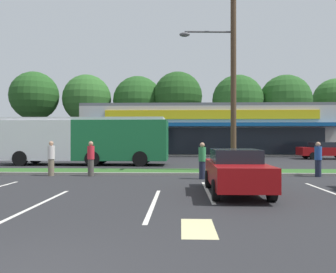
% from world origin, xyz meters
% --- Properties ---
extents(grass_median, '(56.00, 2.20, 0.12)m').
position_xyz_m(grass_median, '(0.00, 14.00, 0.06)').
color(grass_median, '#2D5B23').
rests_on(grass_median, ground_plane).
extents(curb_lip, '(56.00, 0.24, 0.12)m').
position_xyz_m(curb_lip, '(0.00, 12.78, 0.06)').
color(curb_lip, gray).
rests_on(curb_lip, ground_plane).
extents(parking_stripe_1, '(0.12, 4.80, 0.01)m').
position_xyz_m(parking_stripe_1, '(-1.82, 5.14, 0.00)').
color(parking_stripe_1, silver).
rests_on(parking_stripe_1, ground_plane).
extents(parking_stripe_2, '(0.12, 4.80, 0.01)m').
position_xyz_m(parking_stripe_2, '(1.39, 5.36, 0.00)').
color(parking_stripe_2, silver).
rests_on(parking_stripe_2, ground_plane).
extents(parking_stripe_3, '(0.12, 4.80, 0.01)m').
position_xyz_m(parking_stripe_3, '(3.11, 7.68, 0.00)').
color(parking_stripe_3, silver).
rests_on(parking_stripe_3, ground_plane).
extents(parking_stripe_4, '(0.12, 4.80, 0.01)m').
position_xyz_m(parking_stripe_4, '(7.32, 7.50, 0.00)').
color(parking_stripe_4, silver).
rests_on(parking_stripe_4, ground_plane).
extents(lot_arrow, '(0.70, 1.60, 0.01)m').
position_xyz_m(lot_arrow, '(2.53, 2.74, 0.00)').
color(lot_arrow, beige).
rests_on(lot_arrow, ground_plane).
extents(storefront_building, '(26.69, 11.96, 5.40)m').
position_xyz_m(storefront_building, '(5.23, 35.30, 2.70)').
color(storefront_building, '#BCB7AD').
rests_on(storefront_building, ground_plane).
extents(tree_far_left, '(7.02, 7.02, 11.49)m').
position_xyz_m(tree_far_left, '(-19.13, 44.92, 7.96)').
color(tree_far_left, '#473323').
rests_on(tree_far_left, ground_plane).
extents(tree_left, '(7.10, 7.10, 11.16)m').
position_xyz_m(tree_left, '(-11.63, 45.77, 7.59)').
color(tree_left, '#473323').
rests_on(tree_left, ground_plane).
extents(tree_mid_left, '(7.36, 7.36, 11.01)m').
position_xyz_m(tree_mid_left, '(-4.17, 46.51, 7.32)').
color(tree_mid_left, '#473323').
rests_on(tree_mid_left, ground_plane).
extents(tree_mid, '(7.03, 7.03, 11.36)m').
position_xyz_m(tree_mid, '(1.78, 45.08, 7.83)').
color(tree_mid, '#473323').
rests_on(tree_mid, ground_plane).
extents(tree_mid_right, '(6.90, 6.90, 10.37)m').
position_xyz_m(tree_mid_right, '(9.93, 42.43, 6.91)').
color(tree_mid_right, '#473323').
rests_on(tree_mid_right, ground_plane).
extents(tree_right, '(7.03, 7.03, 10.43)m').
position_xyz_m(tree_right, '(16.47, 42.93, 6.90)').
color(tree_right, '#473323').
rests_on(tree_right, ground_plane).
extents(tree_far_right, '(6.30, 6.30, 10.41)m').
position_xyz_m(tree_far_right, '(24.54, 46.04, 7.25)').
color(tree_far_right, '#473323').
rests_on(tree_far_right, ground_plane).
extents(utility_pole, '(3.03, 2.40, 10.42)m').
position_xyz_m(utility_pole, '(4.84, 13.96, 5.56)').
color(utility_pole, '#4C3826').
rests_on(utility_pole, ground_plane).
extents(city_bus, '(11.52, 2.82, 3.25)m').
position_xyz_m(city_bus, '(-4.45, 19.11, 1.76)').
color(city_bus, '#196638').
rests_on(city_bus, ground_plane).
extents(car_0, '(4.65, 1.99, 1.48)m').
position_xyz_m(car_0, '(14.86, 26.17, 0.77)').
color(car_0, maroon).
rests_on(car_0, ground_plane).
extents(car_1, '(1.86, 4.41, 1.48)m').
position_xyz_m(car_1, '(4.03, 7.24, 0.77)').
color(car_1, maroon).
rests_on(car_1, ground_plane).
extents(car_3, '(4.41, 1.86, 1.55)m').
position_xyz_m(car_3, '(-5.39, 25.90, 0.80)').
color(car_3, slate).
rests_on(car_3, ground_plane).
extents(pedestrian_near_bench, '(0.34, 0.34, 1.67)m').
position_xyz_m(pedestrian_near_bench, '(8.78, 12.35, 0.84)').
color(pedestrian_near_bench, '#1E2338').
rests_on(pedestrian_near_bench, ground_plane).
extents(pedestrian_by_pole, '(0.34, 0.34, 1.70)m').
position_xyz_m(pedestrian_by_pole, '(-2.22, 12.25, 0.85)').
color(pedestrian_by_pole, '#47423D').
rests_on(pedestrian_by_pole, ground_plane).
extents(pedestrian_mid, '(0.33, 0.33, 1.66)m').
position_xyz_m(pedestrian_mid, '(3.15, 11.24, 0.83)').
color(pedestrian_mid, '#1E2338').
rests_on(pedestrian_mid, ground_plane).
extents(pedestrian_far, '(0.34, 0.34, 1.71)m').
position_xyz_m(pedestrian_far, '(-4.21, 12.30, 0.86)').
color(pedestrian_far, '#726651').
rests_on(pedestrian_far, ground_plane).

